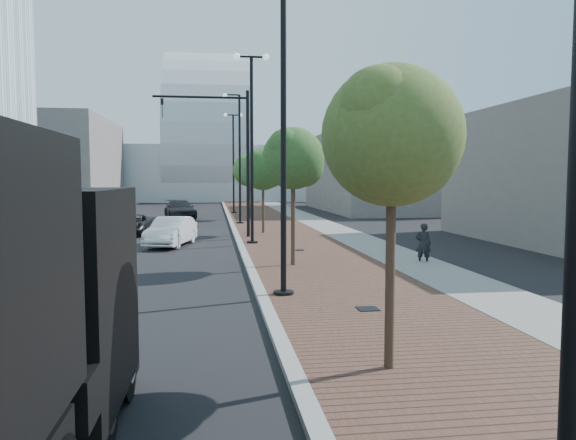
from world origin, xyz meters
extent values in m
cube|color=#4C2D23|center=(3.50, 40.00, 0.06)|extent=(7.00, 140.00, 0.12)
cube|color=slate|center=(6.20, 40.00, 0.07)|extent=(2.40, 140.00, 0.13)
cube|color=gray|center=(0.00, 40.00, 0.07)|extent=(0.30, 140.00, 0.14)
cube|color=slate|center=(-13.00, 40.00, 0.06)|extent=(4.00, 140.00, 0.12)
cube|color=black|center=(-3.77, 2.54, 1.78)|extent=(2.64, 2.74, 2.72)
cube|color=black|center=(-3.76, 4.04, 0.89)|extent=(2.52, 0.54, 1.36)
cylinder|color=black|center=(-2.67, 1.93, 0.58)|extent=(0.32, 1.15, 1.15)
cylinder|color=silver|center=(-2.67, 1.93, 0.58)|extent=(0.36, 0.63, 0.63)
cylinder|color=black|center=(-2.66, 3.53, 0.58)|extent=(0.32, 1.15, 1.15)
cylinder|color=silver|center=(-2.66, 3.53, 0.58)|extent=(0.36, 0.63, 0.63)
imported|color=silver|center=(-3.33, 22.30, 0.71)|extent=(2.45, 4.52, 1.41)
imported|color=black|center=(-6.05, 27.93, 0.60)|extent=(2.23, 4.45, 1.21)
imported|color=black|center=(-4.00, 40.74, 0.76)|extent=(3.15, 5.55, 1.52)
imported|color=black|center=(6.64, 15.09, 0.79)|extent=(0.68, 0.56, 1.59)
cylinder|color=black|center=(0.60, 10.00, 0.10)|extent=(0.56, 0.56, 0.20)
cylinder|color=black|center=(0.60, 10.00, 4.62)|extent=(0.16, 0.16, 9.00)
cylinder|color=black|center=(0.60, 22.00, 0.10)|extent=(0.56, 0.56, 0.20)
cylinder|color=black|center=(0.60, 22.00, 4.62)|extent=(0.16, 0.16, 9.00)
cylinder|color=black|center=(0.60, 22.00, 9.12)|extent=(1.40, 0.10, 0.10)
sphere|color=silver|center=(-0.10, 22.00, 9.12)|extent=(0.32, 0.32, 0.32)
sphere|color=silver|center=(1.30, 22.00, 9.12)|extent=(0.32, 0.32, 0.32)
cylinder|color=black|center=(0.60, 34.00, 0.10)|extent=(0.56, 0.56, 0.20)
cylinder|color=black|center=(0.60, 34.00, 4.62)|extent=(0.16, 0.16, 9.00)
cylinder|color=black|center=(0.10, 34.00, 9.12)|extent=(1.00, 0.10, 0.10)
sphere|color=silver|center=(-0.40, 34.00, 9.05)|extent=(0.32, 0.32, 0.32)
cylinder|color=black|center=(0.60, 46.00, 0.10)|extent=(0.56, 0.56, 0.20)
cylinder|color=black|center=(0.60, 46.00, 4.62)|extent=(0.16, 0.16, 9.00)
cylinder|color=black|center=(0.60, 46.00, 9.12)|extent=(1.40, 0.10, 0.10)
sphere|color=silver|center=(-0.10, 46.00, 9.12)|extent=(0.32, 0.32, 0.32)
sphere|color=silver|center=(1.30, 46.00, 9.12)|extent=(0.32, 0.32, 0.32)
cylinder|color=black|center=(0.60, 25.00, 4.00)|extent=(0.18, 0.18, 8.00)
cylinder|color=black|center=(-1.90, 25.00, 7.60)|extent=(5.00, 0.12, 0.12)
imported|color=black|center=(-3.90, 25.00, 7.00)|extent=(0.16, 0.20, 1.00)
cylinder|color=#382619|center=(1.60, 4.00, 1.85)|extent=(0.16, 0.16, 3.70)
sphere|color=#41571D|center=(1.60, 4.00, 3.96)|extent=(2.31, 2.31, 2.31)
sphere|color=#41571D|center=(2.00, 4.30, 3.70)|extent=(1.61, 1.61, 1.61)
sphere|color=#41571D|center=(1.30, 3.70, 4.33)|extent=(1.38, 1.38, 1.38)
cylinder|color=#382619|center=(1.60, 15.00, 1.87)|extent=(0.16, 0.16, 3.74)
sphere|color=#264E1A|center=(1.60, 15.00, 4.01)|extent=(2.26, 2.26, 2.26)
sphere|color=#264E1A|center=(2.00, 15.30, 3.74)|extent=(1.58, 1.58, 1.58)
sphere|color=#264E1A|center=(1.30, 14.70, 4.38)|extent=(1.35, 1.35, 1.35)
cylinder|color=#382619|center=(1.60, 27.00, 1.79)|extent=(0.16, 0.16, 3.58)
sphere|color=#204E1B|center=(1.60, 27.00, 3.83)|extent=(2.46, 2.46, 2.46)
sphere|color=#204E1B|center=(2.00, 27.30, 3.58)|extent=(1.72, 1.72, 1.72)
sphere|color=#204E1B|center=(1.30, 26.70, 4.19)|extent=(1.47, 1.47, 1.47)
cylinder|color=#382619|center=(1.60, 39.00, 1.85)|extent=(0.16, 0.16, 3.69)
sphere|color=#2A591E|center=(1.60, 39.00, 3.96)|extent=(2.62, 2.62, 2.62)
sphere|color=#2A591E|center=(2.00, 39.30, 3.69)|extent=(1.83, 1.83, 1.83)
sphere|color=#2A591E|center=(1.30, 38.70, 4.33)|extent=(1.57, 1.57, 1.57)
cube|color=#B4BBBF|center=(-2.00, 85.00, 4.00)|extent=(50.00, 28.00, 8.00)
cube|color=#68615E|center=(-20.00, 60.00, 5.00)|extent=(14.00, 20.00, 10.00)
cube|color=#615A57|center=(16.00, 50.00, 4.00)|extent=(12.00, 22.00, 8.00)
cube|color=black|center=(2.40, 8.00, 0.13)|extent=(0.50, 0.50, 0.02)
cube|color=black|center=(2.40, 19.00, 0.13)|extent=(0.50, 0.50, 0.02)
camera|label=1|loc=(-1.28, -4.55, 3.27)|focal=33.85mm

